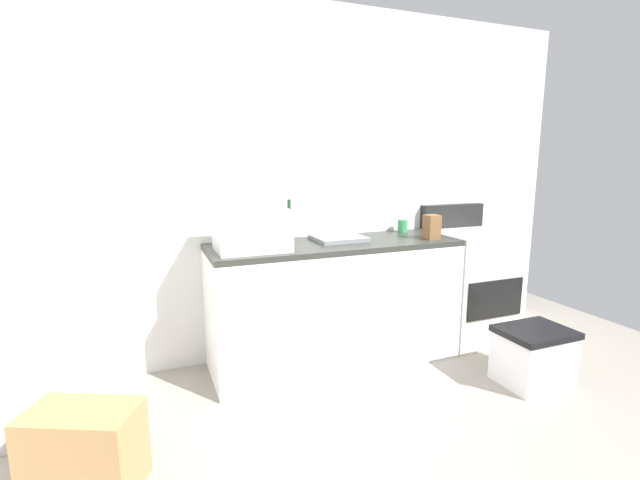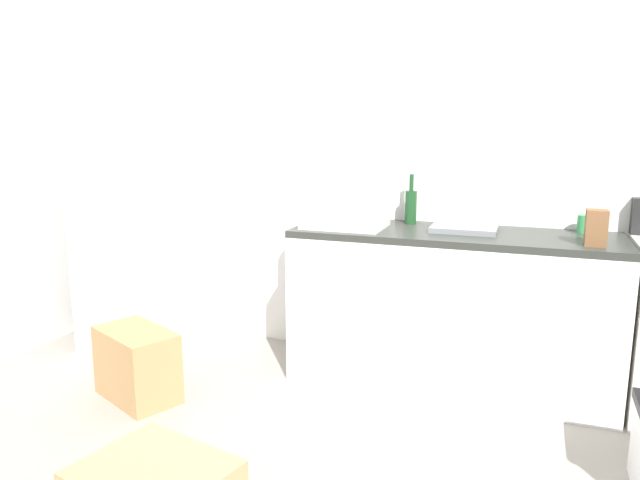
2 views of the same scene
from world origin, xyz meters
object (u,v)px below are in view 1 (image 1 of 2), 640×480
(knife_block, at_px, (432,227))
(cardboard_box_medium, at_px, (84,450))
(wine_bottle, at_px, (289,226))
(storage_bin, at_px, (533,356))
(stove_oven, at_px, (468,283))
(coffee_mug, at_px, (403,226))
(microwave, at_px, (252,230))

(knife_block, height_order, cardboard_box_medium, knife_block)
(cardboard_box_medium, bearing_deg, wine_bottle, 36.85)
(knife_block, bearing_deg, storage_bin, -59.59)
(stove_oven, bearing_deg, cardboard_box_medium, -164.16)
(storage_bin, bearing_deg, stove_oven, 81.25)
(cardboard_box_medium, bearing_deg, coffee_mug, 23.58)
(knife_block, relative_size, cardboard_box_medium, 0.37)
(stove_oven, height_order, wine_bottle, wine_bottle)
(wine_bottle, relative_size, knife_block, 1.67)
(stove_oven, relative_size, cardboard_box_medium, 2.28)
(knife_block, bearing_deg, cardboard_box_medium, -164.53)
(microwave, distance_m, cardboard_box_medium, 1.47)
(microwave, xyz_separation_m, cardboard_box_medium, (-0.97, -0.72, -0.84))
(storage_bin, bearing_deg, microwave, 156.50)
(coffee_mug, height_order, cardboard_box_medium, coffee_mug)
(coffee_mug, xyz_separation_m, storage_bin, (0.41, -1.01, -0.76))
(stove_oven, distance_m, coffee_mug, 0.75)
(microwave, relative_size, coffee_mug, 4.60)
(wine_bottle, height_order, storage_bin, wine_bottle)
(wine_bottle, distance_m, knife_block, 1.05)
(storage_bin, bearing_deg, coffee_mug, 111.99)
(cardboard_box_medium, distance_m, storage_bin, 2.68)
(microwave, bearing_deg, wine_bottle, 36.78)
(microwave, bearing_deg, stove_oven, 2.20)
(stove_oven, distance_m, wine_bottle, 1.61)
(stove_oven, bearing_deg, knife_block, -162.51)
(microwave, bearing_deg, knife_block, -3.87)
(microwave, relative_size, knife_block, 2.56)
(coffee_mug, xyz_separation_m, cardboard_box_medium, (-2.27, -0.99, -0.75))
(coffee_mug, height_order, storage_bin, coffee_mug)
(microwave, height_order, wine_bottle, wine_bottle)
(coffee_mug, height_order, knife_block, knife_block)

